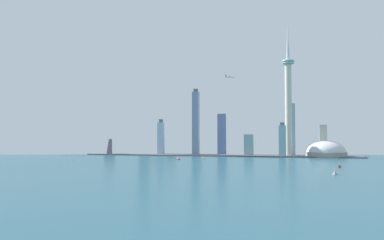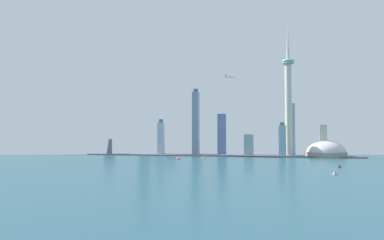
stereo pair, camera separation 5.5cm
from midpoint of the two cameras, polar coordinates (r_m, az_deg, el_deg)
ground_plane at (r=469.22m, az=-11.42°, el=-8.99°), size 6000.00×6000.00×0.00m
waterfront_pier at (r=961.04m, az=1.42°, el=-5.43°), size 786.99×52.71×2.61m
observation_tower at (r=970.92m, az=14.62°, el=3.76°), size 32.16×32.16×343.75m
stadium_dome at (r=963.15m, az=19.92°, el=-4.71°), size 98.22×98.22×55.88m
skyscraper_0 at (r=1041.11m, az=-5.92°, el=-3.97°), size 15.37×15.73×46.00m
skyscraper_1 at (r=1069.23m, az=-7.34°, el=-0.62°), size 26.34×18.74×176.20m
skyscraper_2 at (r=969.69m, az=8.76°, el=-3.83°), size 23.46×25.37×54.92m
skyscraper_3 at (r=934.55m, az=13.75°, el=-3.09°), size 17.41×22.16×84.17m
skyscraper_4 at (r=1030.58m, az=1.12°, el=-3.60°), size 13.80×15.67×66.33m
skyscraper_5 at (r=1106.34m, az=-7.51°, el=-0.88°), size 12.15×18.68×165.33m
skyscraper_6 at (r=1004.48m, az=-4.75°, el=-2.77°), size 16.29×21.89×95.64m
skyscraper_7 at (r=1025.93m, az=19.57°, el=-2.94°), size 17.49×19.10×79.97m
skyscraper_8 at (r=1063.01m, az=4.90°, el=-3.91°), size 17.80×23.51×46.85m
skyscraper_9 at (r=969.99m, az=0.59°, el=-0.47°), size 16.25×20.62×174.54m
skyscraper_10 at (r=1088.48m, az=-3.20°, el=-3.87°), size 24.17×24.88×50.47m
skyscraper_11 at (r=1038.75m, az=-12.56°, el=-4.03°), size 22.24×23.69×71.81m
skyscraper_12 at (r=1005.31m, az=4.64°, el=-2.20°), size 23.00×13.15×110.58m
skyscraper_13 at (r=1023.37m, az=15.09°, el=-1.38°), size 18.26×22.36×137.45m
boat_0 at (r=674.87m, az=21.79°, el=-6.67°), size 4.70×12.27×9.94m
boat_1 at (r=830.61m, az=1.70°, el=-5.92°), size 13.27×7.69×4.56m
boat_2 at (r=551.15m, az=21.15°, el=-7.69°), size 8.00×9.40×9.35m
boat_3 at (r=812.40m, az=-2.12°, el=-6.01°), size 9.60×11.38×8.79m
channel_buoy_0 at (r=876.64m, az=-9.20°, el=-5.75°), size 1.85×1.85×1.56m
channel_buoy_1 at (r=669.30m, az=1.34°, el=-6.87°), size 1.27×1.27×2.35m
channel_buoy_2 at (r=793.55m, az=-17.85°, el=-6.05°), size 1.66×1.66×1.84m
airplane at (r=964.16m, az=5.86°, el=6.62°), size 24.45×24.57×7.68m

